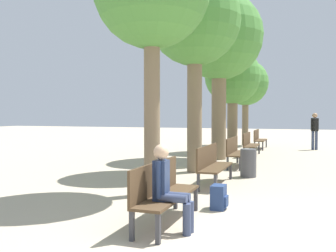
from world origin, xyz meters
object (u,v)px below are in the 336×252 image
(bench_row_2, at_px, (235,150))
(backpack, at_px, (219,197))
(tree_row_3, at_px, (233,78))
(person_seated, at_px, (168,185))
(pedestrian_near, at_px, (315,129))
(tree_row_4, at_px, (245,83))
(tree_row_1, at_px, (195,23))
(tree_row_2, at_px, (219,38))
(trash_bin, at_px, (248,163))
(bench_row_4, at_px, (259,138))
(bench_row_3, at_px, (249,143))
(bench_row_1, at_px, (212,163))
(bench_row_0, at_px, (162,189))

(bench_row_2, distance_m, backpack, 5.55)
(tree_row_3, distance_m, person_seated, 11.97)
(bench_row_2, distance_m, pedestrian_near, 7.41)
(tree_row_4, distance_m, person_seated, 15.82)
(tree_row_1, distance_m, backpack, 5.90)
(tree_row_2, height_order, trash_bin, tree_row_2)
(pedestrian_near, relative_size, trash_bin, 2.33)
(tree_row_2, bearing_deg, backpack, -77.85)
(tree_row_4, bearing_deg, backpack, -83.65)
(bench_row_4, height_order, tree_row_3, tree_row_3)
(tree_row_1, height_order, tree_row_4, tree_row_1)
(bench_row_2, bearing_deg, backpack, -83.38)
(tree_row_1, bearing_deg, bench_row_3, 79.24)
(tree_row_1, relative_size, tree_row_2, 0.92)
(bench_row_3, relative_size, pedestrian_near, 1.08)
(bench_row_4, distance_m, tree_row_1, 9.06)
(person_seated, bearing_deg, bench_row_1, 93.65)
(bench_row_2, relative_size, tree_row_4, 0.41)
(bench_row_3, xyz_separation_m, person_seated, (0.23, -10.32, 0.13))
(bench_row_0, relative_size, bench_row_4, 1.00)
(bench_row_0, bearing_deg, bench_row_3, 90.00)
(tree_row_1, bearing_deg, bench_row_0, -79.69)
(bench_row_3, bearing_deg, trash_bin, -82.79)
(tree_row_1, xyz_separation_m, trash_bin, (1.59, -0.34, -3.92))
(bench_row_4, relative_size, backpack, 4.42)
(bench_row_4, distance_m, tree_row_2, 6.34)
(tree_row_1, relative_size, tree_row_3, 1.24)
(bench_row_1, height_order, tree_row_2, tree_row_2)
(bench_row_1, height_order, tree_row_1, tree_row_1)
(tree_row_3, bearing_deg, pedestrian_near, 33.73)
(bench_row_1, xyz_separation_m, backpack, (0.64, -2.19, -0.32))
(bench_row_3, relative_size, backpack, 4.42)
(bench_row_3, bearing_deg, bench_row_4, 90.00)
(bench_row_0, distance_m, bench_row_4, 13.28)
(tree_row_4, bearing_deg, tree_row_3, -90.00)
(tree_row_1, relative_size, tree_row_4, 1.23)
(tree_row_3, bearing_deg, bench_row_4, 65.36)
(bench_row_1, xyz_separation_m, tree_row_2, (-0.93, 5.08, 3.95))
(bench_row_0, xyz_separation_m, tree_row_2, (-0.93, 8.40, 3.95))
(bench_row_4, height_order, tree_row_1, tree_row_1)
(tree_row_1, height_order, backpack, tree_row_1)
(bench_row_3, distance_m, tree_row_1, 6.22)
(bench_row_4, distance_m, pedestrian_near, 2.61)
(person_seated, bearing_deg, bench_row_2, 91.92)
(bench_row_2, xyz_separation_m, tree_row_4, (-0.93, 8.55, 2.82))
(bench_row_4, xyz_separation_m, tree_row_1, (-0.93, -8.19, 3.76))
(bench_row_1, relative_size, bench_row_4, 1.00)
(tree_row_3, relative_size, trash_bin, 6.14)
(tree_row_2, bearing_deg, bench_row_2, -62.27)
(tree_row_2, distance_m, person_seated, 9.62)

